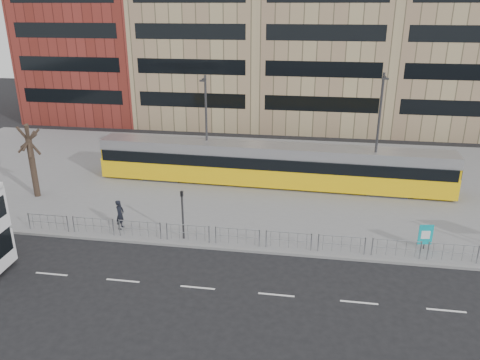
# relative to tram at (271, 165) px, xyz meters

# --- Properties ---
(ground) EXTENTS (120.00, 120.00, 0.00)m
(ground) POSITION_rel_tram_xyz_m (-0.25, -10.76, -1.76)
(ground) COLOR black
(ground) RESTS_ON ground
(plaza) EXTENTS (64.00, 24.00, 0.15)m
(plaza) POSITION_rel_tram_xyz_m (-0.25, 1.24, -1.69)
(plaza) COLOR slate
(plaza) RESTS_ON ground
(kerb) EXTENTS (64.00, 0.25, 0.17)m
(kerb) POSITION_rel_tram_xyz_m (-0.25, -10.71, -1.69)
(kerb) COLOR gray
(kerb) RESTS_ON ground
(building_row) EXTENTS (70.40, 18.40, 31.20)m
(building_row) POSITION_rel_tram_xyz_m (1.30, 23.51, 11.15)
(building_row) COLOR maroon
(building_row) RESTS_ON ground
(pedestrian_barrier) EXTENTS (32.07, 0.07, 1.10)m
(pedestrian_barrier) POSITION_rel_tram_xyz_m (1.75, -10.26, -0.78)
(pedestrian_barrier) COLOR #989BA1
(pedestrian_barrier) RESTS_ON plaza
(road_markings) EXTENTS (62.00, 0.12, 0.01)m
(road_markings) POSITION_rel_tram_xyz_m (0.75, -14.76, -1.76)
(road_markings) COLOR white
(road_markings) RESTS_ON ground
(tram) EXTENTS (27.35, 3.38, 3.22)m
(tram) POSITION_rel_tram_xyz_m (0.00, 0.00, 0.00)
(tram) COLOR yellow
(tram) RESTS_ON plaza
(ad_panel) EXTENTS (0.82, 0.18, 1.53)m
(ad_panel) POSITION_rel_tram_xyz_m (9.82, -9.02, -0.72)
(ad_panel) COLOR #2D2D30
(ad_panel) RESTS_ON plaza
(pedestrian) EXTENTS (0.50, 0.72, 1.90)m
(pedestrian) POSITION_rel_tram_xyz_m (-8.60, -9.26, -0.66)
(pedestrian) COLOR black
(pedestrian) RESTS_ON plaza
(traffic_light_west) EXTENTS (0.17, 0.21, 3.10)m
(traffic_light_west) POSITION_rel_tram_xyz_m (-4.30, -9.98, 0.36)
(traffic_light_west) COLOR #2D2D30
(traffic_light_west) RESTS_ON plaza
(lamp_post_west) EXTENTS (0.45, 1.04, 8.31)m
(lamp_post_west) POSITION_rel_tram_xyz_m (-5.21, 0.48, 2.91)
(lamp_post_west) COLOR #2D2D30
(lamp_post_west) RESTS_ON plaza
(lamp_post_east) EXTENTS (0.45, 1.04, 8.94)m
(lamp_post_east) POSITION_rel_tram_xyz_m (7.70, -0.72, 3.23)
(lamp_post_east) COLOR #2D2D30
(lamp_post_east) RESTS_ON plaza
(bare_tree) EXTENTS (4.20, 4.20, 7.57)m
(bare_tree) POSITION_rel_tram_xyz_m (-16.84, -5.16, 4.03)
(bare_tree) COLOR black
(bare_tree) RESTS_ON plaza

